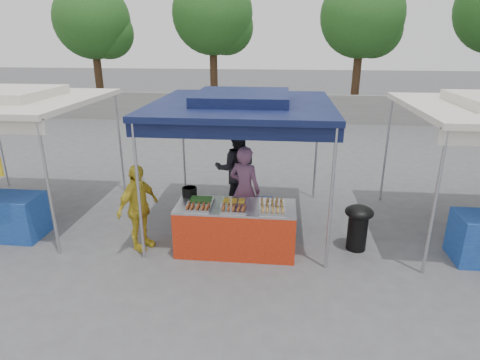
# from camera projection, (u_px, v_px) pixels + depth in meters

# --- Properties ---
(ground_plane) EXTENTS (80.00, 80.00, 0.00)m
(ground_plane) POSITION_uv_depth(u_px,v_px,m) (236.00, 247.00, 7.06)
(ground_plane) COLOR #545456
(back_wall) EXTENTS (40.00, 0.25, 1.20)m
(back_wall) POSITION_uv_depth(u_px,v_px,m) (265.00, 108.00, 17.15)
(back_wall) COLOR slate
(back_wall) RESTS_ON ground_plane
(main_canopy) EXTENTS (3.20, 3.20, 2.57)m
(main_canopy) POSITION_uv_depth(u_px,v_px,m) (242.00, 104.00, 7.16)
(main_canopy) COLOR #AFAFB6
(main_canopy) RESTS_ON ground_plane
(neighbor_stall_left) EXTENTS (3.20, 3.20, 2.57)m
(neighbor_stall_left) POSITION_uv_depth(u_px,v_px,m) (1.00, 144.00, 7.50)
(neighbor_stall_left) COLOR #AFAFB6
(neighbor_stall_left) RESTS_ON ground_plane
(tree_0) EXTENTS (3.49, 3.43, 5.89)m
(tree_0) POSITION_uv_depth(u_px,v_px,m) (96.00, 24.00, 18.34)
(tree_0) COLOR #3C2817
(tree_0) RESTS_ON ground_plane
(tree_1) EXTENTS (3.69, 3.67, 6.30)m
(tree_1) POSITION_uv_depth(u_px,v_px,m) (216.00, 17.00, 18.33)
(tree_1) COLOR #3C2817
(tree_1) RESTS_ON ground_plane
(tree_2) EXTENTS (3.60, 3.56, 6.11)m
(tree_2) POSITION_uv_depth(u_px,v_px,m) (365.00, 19.00, 17.24)
(tree_2) COLOR #3C2817
(tree_2) RESTS_ON ground_plane
(vendor_table) EXTENTS (2.00, 0.80, 0.85)m
(vendor_table) POSITION_uv_depth(u_px,v_px,m) (236.00, 228.00, 6.82)
(vendor_table) COLOR #B52910
(vendor_table) RESTS_ON ground_plane
(food_tray_fl) EXTENTS (0.42, 0.30, 0.07)m
(food_tray_fl) POSITION_uv_depth(u_px,v_px,m) (198.00, 208.00, 6.50)
(food_tray_fl) COLOR #BBBBBF
(food_tray_fl) RESTS_ON vendor_table
(food_tray_fm) EXTENTS (0.42, 0.30, 0.07)m
(food_tray_fm) POSITION_uv_depth(u_px,v_px,m) (234.00, 209.00, 6.44)
(food_tray_fm) COLOR #BBBBBF
(food_tray_fm) RESTS_ON vendor_table
(food_tray_fr) EXTENTS (0.42, 0.30, 0.07)m
(food_tray_fr) POSITION_uv_depth(u_px,v_px,m) (273.00, 211.00, 6.38)
(food_tray_fr) COLOR #BBBBBF
(food_tray_fr) RESTS_ON vendor_table
(food_tray_bl) EXTENTS (0.42, 0.30, 0.07)m
(food_tray_bl) POSITION_uv_depth(u_px,v_px,m) (201.00, 201.00, 6.79)
(food_tray_bl) COLOR #BBBBBF
(food_tray_bl) RESTS_ON vendor_table
(food_tray_bm) EXTENTS (0.42, 0.30, 0.07)m
(food_tray_bm) POSITION_uv_depth(u_px,v_px,m) (234.00, 202.00, 6.74)
(food_tray_bm) COLOR #BBBBBF
(food_tray_bm) RESTS_ON vendor_table
(food_tray_br) EXTENTS (0.42, 0.30, 0.07)m
(food_tray_br) POSITION_uv_depth(u_px,v_px,m) (272.00, 203.00, 6.68)
(food_tray_br) COLOR #BBBBBF
(food_tray_br) RESTS_ON vendor_table
(cooking_pot) EXTENTS (0.26, 0.26, 0.15)m
(cooking_pot) POSITION_uv_depth(u_px,v_px,m) (190.00, 192.00, 7.06)
(cooking_pot) COLOR black
(cooking_pot) RESTS_ON vendor_table
(skewer_cup) EXTENTS (0.07, 0.07, 0.09)m
(skewer_cup) POSITION_uv_depth(u_px,v_px,m) (231.00, 210.00, 6.40)
(skewer_cup) COLOR #AFAFB6
(skewer_cup) RESTS_ON vendor_table
(wok_burner) EXTENTS (0.48, 0.48, 0.81)m
(wok_burner) POSITION_uv_depth(u_px,v_px,m) (358.00, 224.00, 6.86)
(wok_burner) COLOR black
(wok_burner) RESTS_ON ground_plane
(crate_left) EXTENTS (0.56, 0.39, 0.33)m
(crate_left) POSITION_uv_depth(u_px,v_px,m) (216.00, 226.00, 7.47)
(crate_left) COLOR #122D98
(crate_left) RESTS_ON ground_plane
(crate_right) EXTENTS (0.54, 0.38, 0.33)m
(crate_right) POSITION_uv_depth(u_px,v_px,m) (258.00, 223.00, 7.62)
(crate_right) COLOR #122D98
(crate_right) RESTS_ON ground_plane
(crate_stacked) EXTENTS (0.52, 0.37, 0.31)m
(crate_stacked) POSITION_uv_depth(u_px,v_px,m) (258.00, 207.00, 7.51)
(crate_stacked) COLOR #122D98
(crate_stacked) RESTS_ON crate_right
(vendor_woman) EXTENTS (0.71, 0.59, 1.66)m
(vendor_woman) POSITION_uv_depth(u_px,v_px,m) (245.00, 190.00, 7.41)
(vendor_woman) COLOR #805174
(vendor_woman) RESTS_ON ground_plane
(helper_man) EXTENTS (1.00, 0.85, 1.84)m
(helper_man) POSITION_uv_depth(u_px,v_px,m) (236.00, 169.00, 8.30)
(helper_man) COLOR black
(helper_man) RESTS_ON ground_plane
(customer_person) EXTENTS (0.73, 0.96, 1.52)m
(customer_person) POSITION_uv_depth(u_px,v_px,m) (138.00, 208.00, 6.80)
(customer_person) COLOR gold
(customer_person) RESTS_ON ground_plane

